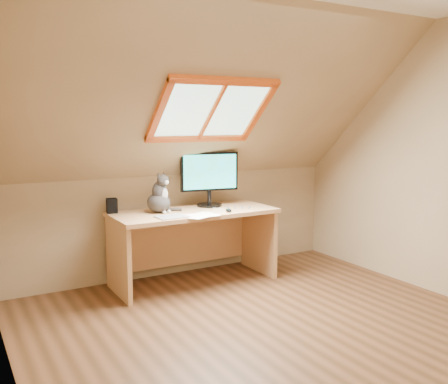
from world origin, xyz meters
TOP-DOWN VIEW (x-y plane):
  - ground at (0.00, 0.00)m, footprint 3.50×3.50m
  - room_shell at (0.00, -0.09)m, footprint 3.52×3.52m
  - desk at (-0.01, 1.45)m, footprint 1.53×0.67m
  - monitor at (0.22, 1.50)m, footprint 0.58×0.24m
  - cat at (-0.33, 1.45)m, footprint 0.29×0.31m
  - desk_speaker at (-0.72, 1.63)m, footprint 0.10×0.10m
  - graphics_tablet at (-0.33, 1.16)m, footprint 0.27×0.20m
  - mouse at (0.23, 1.14)m, footprint 0.07×0.10m
  - papers at (-0.02, 1.12)m, footprint 0.35×0.30m
  - cables at (0.33, 1.26)m, footprint 0.51×0.26m

SIDE VIEW (x-z plane):
  - ground at x=0.00m, z-range 0.00..0.00m
  - desk at x=-0.01m, z-range 0.13..0.83m
  - papers at x=-0.02m, z-range 0.70..0.70m
  - cables at x=0.33m, z-range 0.70..0.71m
  - graphics_tablet at x=-0.33m, z-range 0.70..0.71m
  - mouse at x=0.23m, z-range 0.70..0.73m
  - desk_speaker at x=-0.72m, z-range 0.70..0.83m
  - cat at x=-0.33m, z-range 0.64..1.03m
  - monitor at x=0.22m, z-range 0.74..1.27m
  - room_shell at x=0.00m, z-range 0.23..2.64m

